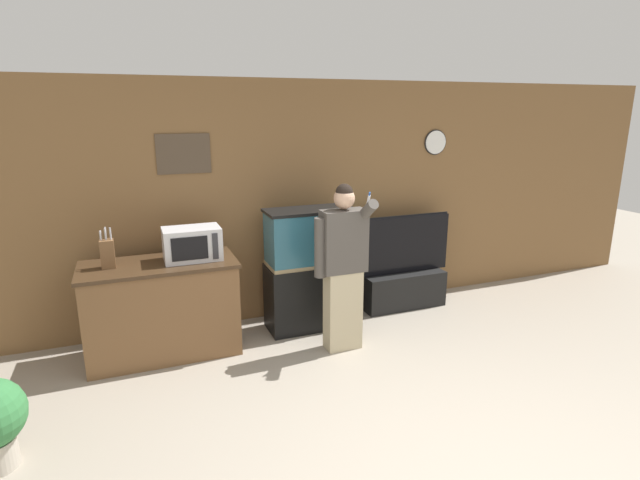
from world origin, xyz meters
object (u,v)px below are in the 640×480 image
Objects in this scene: aquarium_on_stand at (310,269)px; counter_island at (162,309)px; tv_on_stand at (402,279)px; microwave at (192,244)px; knife_block at (108,253)px; person_standing at (343,266)px.

counter_island is at bearing -177.53° from aquarium_on_stand.
microwave is at bearing -174.79° from tv_on_stand.
knife_block is (-0.74, 0.02, -0.02)m from microwave.
tv_on_stand is 0.74× the size of person_standing.
counter_island is 1.17× the size of tv_on_stand.
tv_on_stand is 1.43m from person_standing.
knife_block is 0.30× the size of tv_on_stand.
aquarium_on_stand is at bearing 3.28° from microwave.
aquarium_on_stand is (1.21, 0.07, -0.42)m from microwave.
person_standing is at bearing -79.13° from aquarium_on_stand.
aquarium_on_stand is at bearing 100.87° from person_standing.
microwave is 1.44× the size of knife_block.
knife_block is at bearing 178.63° from microwave.
person_standing is (1.32, -0.52, -0.21)m from microwave.
microwave is (0.32, -0.00, 0.61)m from counter_island.
aquarium_on_stand is 1.08× the size of tv_on_stand.
counter_island is at bearing -175.46° from tv_on_stand.
counter_island is at bearing 162.29° from person_standing.
microwave is 0.32× the size of person_standing.
microwave reaches higher than tv_on_stand.
knife_block is at bearing 178.09° from counter_island.
tv_on_stand is at bearing 33.85° from person_standing.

